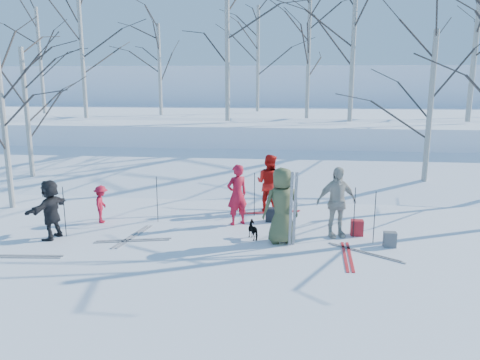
# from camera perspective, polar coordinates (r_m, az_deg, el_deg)

# --- Properties ---
(ground) EXTENTS (120.00, 120.00, 0.00)m
(ground) POSITION_cam_1_polar(r_m,az_deg,el_deg) (12.00, -0.76, -7.60)
(ground) COLOR white
(ground) RESTS_ON ground
(snow_ramp) EXTENTS (70.00, 9.49, 4.12)m
(snow_ramp) POSITION_cam_1_polar(r_m,az_deg,el_deg) (18.68, 1.78, 0.11)
(snow_ramp) COLOR white
(snow_ramp) RESTS_ON ground
(snow_plateau) EXTENTS (70.00, 18.00, 2.20)m
(snow_plateau) POSITION_cam_1_polar(r_m,az_deg,el_deg) (28.41, 3.32, 6.01)
(snow_plateau) COLOR white
(snow_plateau) RESTS_ON ground
(far_hill) EXTENTS (90.00, 30.00, 6.00)m
(far_hill) POSITION_cam_1_polar(r_m,az_deg,el_deg) (49.27, 4.55, 9.79)
(far_hill) COLOR white
(far_hill) RESTS_ON ground
(skier_olive_center) EXTENTS (1.09, 0.89, 1.93)m
(skier_olive_center) POSITION_cam_1_polar(r_m,az_deg,el_deg) (11.76, 5.12, -3.12)
(skier_olive_center) COLOR #464F2F
(skier_olive_center) RESTS_ON ground
(skier_red_north) EXTENTS (0.76, 0.70, 1.74)m
(skier_red_north) POSITION_cam_1_polar(r_m,az_deg,el_deg) (13.20, -0.36, -1.80)
(skier_red_north) COLOR #B41027
(skier_red_north) RESTS_ON ground
(skier_redor_behind) EXTENTS (1.08, 0.99, 1.80)m
(skier_redor_behind) POSITION_cam_1_polar(r_m,az_deg,el_deg) (14.57, 3.59, -0.37)
(skier_redor_behind) COLOR red
(skier_redor_behind) RESTS_ON ground
(skier_red_seated) EXTENTS (0.53, 0.77, 1.09)m
(skier_red_seated) POSITION_cam_1_polar(r_m,az_deg,el_deg) (14.02, -16.54, -2.85)
(skier_red_seated) COLOR #B41027
(skier_red_seated) RESTS_ON ground
(skier_cream_east) EXTENTS (1.18, 0.78, 1.87)m
(skier_cream_east) POSITION_cam_1_polar(r_m,az_deg,el_deg) (12.42, 11.67, -2.66)
(skier_cream_east) COLOR beige
(skier_cream_east) RESTS_ON ground
(skier_grey_west) EXTENTS (0.73, 1.51, 1.56)m
(skier_grey_west) POSITION_cam_1_polar(r_m,az_deg,el_deg) (13.01, -22.08, -3.34)
(skier_grey_west) COLOR black
(skier_grey_west) RESTS_ON ground
(dog) EXTENTS (0.50, 0.60, 0.47)m
(dog) POSITION_cam_1_polar(r_m,az_deg,el_deg) (12.20, 1.76, -6.11)
(dog) COLOR black
(dog) RESTS_ON ground
(upright_ski_left) EXTENTS (0.10, 0.17, 1.90)m
(upright_ski_left) POSITION_cam_1_polar(r_m,az_deg,el_deg) (11.51, 6.23, -3.57)
(upright_ski_left) COLOR silver
(upright_ski_left) RESTS_ON ground
(upright_ski_right) EXTENTS (0.12, 0.23, 1.89)m
(upright_ski_right) POSITION_cam_1_polar(r_m,az_deg,el_deg) (11.53, 6.71, -3.56)
(upright_ski_right) COLOR silver
(upright_ski_right) RESTS_ON ground
(ski_pair_a) EXTENTS (1.99, 2.09, 0.02)m
(ski_pair_a) POSITION_cam_1_polar(r_m,az_deg,el_deg) (11.68, 15.01, -8.54)
(ski_pair_a) COLOR silver
(ski_pair_a) RESTS_ON ground
(ski_pair_b) EXTENTS (0.36, 1.92, 0.02)m
(ski_pair_b) POSITION_cam_1_polar(r_m,az_deg,el_deg) (11.36, 12.97, -9.05)
(ski_pair_b) COLOR red
(ski_pair_b) RESTS_ON ground
(ski_pair_c) EXTENTS (0.87, 1.97, 0.02)m
(ski_pair_c) POSITION_cam_1_polar(r_m,az_deg,el_deg) (12.72, -12.94, -6.71)
(ski_pair_c) COLOR silver
(ski_pair_c) RESTS_ON ground
(ski_pair_d) EXTENTS (0.51, 1.93, 0.02)m
(ski_pair_d) POSITION_cam_1_polar(r_m,az_deg,el_deg) (12.19, -25.03, -8.43)
(ski_pair_d) COLOR silver
(ski_pair_d) RESTS_ON ground
(ski_pair_e) EXTENTS (1.16, 2.00, 0.02)m
(ski_pair_e) POSITION_cam_1_polar(r_m,az_deg,el_deg) (14.60, 3.67, -3.95)
(ski_pair_e) COLOR red
(ski_pair_e) RESTS_ON ground
(ski_pair_f) EXTENTS (1.03, 1.99, 0.02)m
(ski_pair_f) POSITION_cam_1_polar(r_m,az_deg,el_deg) (12.41, -12.90, -7.19)
(ski_pair_f) COLOR silver
(ski_pair_f) RESTS_ON ground
(ski_pole_a) EXTENTS (0.02, 0.02, 1.34)m
(ski_pole_a) POSITION_cam_1_polar(r_m,az_deg,el_deg) (12.54, 13.76, -3.87)
(ski_pole_a) COLOR black
(ski_pole_a) RESTS_ON ground
(ski_pole_b) EXTENTS (0.02, 0.02, 1.34)m
(ski_pole_b) POSITION_cam_1_polar(r_m,az_deg,el_deg) (14.40, 3.50, -1.45)
(ski_pole_b) COLOR black
(ski_pole_b) RESTS_ON ground
(ski_pole_c) EXTENTS (0.02, 0.02, 1.34)m
(ski_pole_c) POSITION_cam_1_polar(r_m,az_deg,el_deg) (13.08, -20.62, -3.64)
(ski_pole_c) COLOR black
(ski_pole_c) RESTS_ON ground
(ski_pole_d) EXTENTS (0.02, 0.02, 1.34)m
(ski_pole_d) POSITION_cam_1_polar(r_m,az_deg,el_deg) (13.71, -10.07, -2.33)
(ski_pole_d) COLOR black
(ski_pole_d) RESTS_ON ground
(ski_pole_e) EXTENTS (0.02, 0.02, 1.34)m
(ski_pole_e) POSITION_cam_1_polar(r_m,az_deg,el_deg) (12.23, 16.08, -4.41)
(ski_pole_e) COLOR black
(ski_pole_e) RESTS_ON ground
(ski_pole_f) EXTENTS (0.02, 0.02, 1.34)m
(ski_pole_f) POSITION_cam_1_polar(r_m,az_deg,el_deg) (14.04, 1.77, -1.79)
(ski_pole_f) COLOR black
(ski_pole_f) RESTS_ON ground
(backpack_red) EXTENTS (0.32, 0.22, 0.42)m
(backpack_red) POSITION_cam_1_polar(r_m,az_deg,el_deg) (12.82, 14.07, -5.67)
(backpack_red) COLOR #B01B22
(backpack_red) RESTS_ON ground
(backpack_grey) EXTENTS (0.30, 0.20, 0.38)m
(backpack_grey) POSITION_cam_1_polar(r_m,az_deg,el_deg) (12.20, 17.81, -6.92)
(backpack_grey) COLOR #54575B
(backpack_grey) RESTS_ON ground
(backpack_dark) EXTENTS (0.34, 0.24, 0.40)m
(backpack_dark) POSITION_cam_1_polar(r_m,az_deg,el_deg) (13.67, 3.86, -4.25)
(backpack_dark) COLOR black
(backpack_dark) RESTS_ON ground
(birch_plateau_a) EXTENTS (6.21, 6.21, 8.01)m
(birch_plateau_a) POSITION_cam_1_polar(r_m,az_deg,el_deg) (23.39, 26.93, 16.20)
(birch_plateau_a) COLOR silver
(birch_plateau_a) RESTS_ON snow_plateau
(birch_plateau_b) EXTENTS (4.52, 4.52, 5.60)m
(birch_plateau_b) POSITION_cam_1_polar(r_m,az_deg,el_deg) (28.28, -23.16, 13.17)
(birch_plateau_b) COLOR silver
(birch_plateau_b) RESTS_ON snow_plateau
(birch_plateau_d) EXTENTS (4.74, 4.74, 5.92)m
(birch_plateau_d) POSITION_cam_1_polar(r_m,az_deg,el_deg) (27.74, 2.19, 14.47)
(birch_plateau_d) COLOR silver
(birch_plateau_d) RESTS_ON snow_plateau
(birch_plateau_e) EXTENTS (5.37, 5.37, 6.82)m
(birch_plateau_e) POSITION_cam_1_polar(r_m,az_deg,el_deg) (21.70, 13.66, 15.97)
(birch_plateau_e) COLOR silver
(birch_plateau_e) RESTS_ON snow_plateau
(birch_plateau_f) EXTENTS (4.82, 4.82, 6.02)m
(birch_plateau_f) POSITION_cam_1_polar(r_m,az_deg,el_deg) (24.10, -18.70, 14.33)
(birch_plateau_f) COLOR silver
(birch_plateau_f) RESTS_ON snow_plateau
(birch_plateau_g) EXTENTS (3.84, 3.84, 4.63)m
(birch_plateau_g) POSITION_cam_1_polar(r_m,az_deg,el_deg) (25.26, -9.77, 13.08)
(birch_plateau_g) COLOR silver
(birch_plateau_g) RESTS_ON snow_plateau
(birch_plateau_h) EXTENTS (5.61, 5.61, 7.16)m
(birch_plateau_h) POSITION_cam_1_polar(r_m,az_deg,el_deg) (21.39, -1.57, 16.81)
(birch_plateau_h) COLOR silver
(birch_plateau_h) RESTS_ON snow_plateau
(birch_plateau_i) EXTENTS (4.44, 4.44, 5.49)m
(birch_plateau_i) POSITION_cam_1_polar(r_m,az_deg,el_deg) (22.99, 8.33, 14.29)
(birch_plateau_i) COLOR silver
(birch_plateau_i) RESTS_ON snow_plateau
(birch_edge_a) EXTENTS (4.26, 4.26, 5.23)m
(birch_edge_a) POSITION_cam_1_polar(r_m,az_deg,el_deg) (16.41, -26.82, 5.84)
(birch_edge_a) COLOR silver
(birch_edge_a) RESTS_ON ground
(birch_edge_d) EXTENTS (4.25, 4.25, 5.21)m
(birch_edge_d) POSITION_cam_1_polar(r_m,az_deg,el_deg) (19.40, -24.50, 6.81)
(birch_edge_d) COLOR silver
(birch_edge_d) RESTS_ON ground
(birch_edge_e) EXTENTS (4.60, 4.60, 5.71)m
(birch_edge_e) POSITION_cam_1_polar(r_m,az_deg,el_deg) (17.69, 22.11, 7.40)
(birch_edge_e) COLOR silver
(birch_edge_e) RESTS_ON ground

